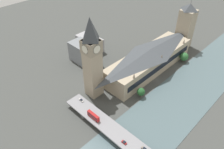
{
  "coord_description": "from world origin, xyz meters",
  "views": [
    {
      "loc": [
        -84.4,
        150.06,
        135.75
      ],
      "look_at": [
        22.34,
        41.26,
        17.22
      ],
      "focal_mm": 35.0,
      "sensor_mm": 36.0,
      "label": 1
    }
  ],
  "objects": [
    {
      "name": "victoria_tower",
      "position": [
        17.16,
        -74.1,
        26.17
      ],
      "size": [
        15.58,
        15.58,
        56.33
      ],
      "color": "tan",
      "rests_on": "ground_plane"
    },
    {
      "name": "road_bridge",
      "position": [
        -30.06,
        77.34,
        4.58
      ],
      "size": [
        128.22,
        13.76,
        5.7
      ],
      "color": "slate",
      "rests_on": "ground_plane"
    },
    {
      "name": "car_northbound_mid",
      "position": [
        -27.37,
        79.97,
        6.46
      ],
      "size": [
        3.9,
        1.9,
        1.54
      ],
      "color": "maroon",
      "rests_on": "road_bridge"
    },
    {
      "name": "river_water",
      "position": [
        -30.06,
        0.0,
        0.15
      ],
      "size": [
        48.11,
        360.0,
        0.3
      ],
      "primitive_type": "cube",
      "color": "#4C6066",
      "rests_on": "ground_plane"
    },
    {
      "name": "car_northbound_lead",
      "position": [
        -40.49,
        74.17,
        6.39
      ],
      "size": [
        4.55,
        1.89,
        1.35
      ],
      "color": "slate",
      "rests_on": "road_bridge"
    },
    {
      "name": "ground_plane",
      "position": [
        0.0,
        0.0,
        0.0
      ],
      "size": [
        600.0,
        600.0,
        0.0
      ],
      "primitive_type": "plane",
      "color": "#424442"
    },
    {
      "name": "double_decker_bus_lead",
      "position": [
        4.49,
        79.9,
        8.36
      ],
      "size": [
        11.83,
        2.48,
        4.81
      ],
      "color": "red",
      "rests_on": "road_bridge"
    },
    {
      "name": "city_block_center",
      "position": [
        90.47,
        8.98,
        8.06
      ],
      "size": [
        32.26,
        16.15,
        16.11
      ],
      "color": "#939399",
      "rests_on": "ground_plane"
    },
    {
      "name": "parliament_hall",
      "position": [
        17.11,
        -8.0,
        12.19
      ],
      "size": [
        28.67,
        108.63,
        24.55
      ],
      "color": "tan",
      "rests_on": "ground_plane"
    },
    {
      "name": "car_southbound_lead",
      "position": [
        25.9,
        74.57,
        6.46
      ],
      "size": [
        4.54,
        1.78,
        1.53
      ],
      "color": "silver",
      "rests_on": "road_bridge"
    },
    {
      "name": "city_block_west",
      "position": [
        75.5,
        29.83,
        10.76
      ],
      "size": [
        31.66,
        18.2,
        21.52
      ],
      "color": "slate",
      "rests_on": "ground_plane"
    },
    {
      "name": "tree_embankment_mid",
      "position": [
        -3.04,
        30.76,
        5.96
      ],
      "size": [
        7.2,
        7.2,
        9.58
      ],
      "color": "brown",
      "rests_on": "ground_plane"
    },
    {
      "name": "tree_embankment_near",
      "position": [
        -1.5,
        -45.64,
        6.42
      ],
      "size": [
        9.15,
        9.15,
        11.0
      ],
      "color": "brown",
      "rests_on": "ground_plane"
    },
    {
      "name": "clock_tower",
      "position": [
        30.11,
        56.39,
        38.8
      ],
      "size": [
        13.37,
        13.37,
        73.22
      ],
      "color": "tan",
      "rests_on": "ground_plane"
    }
  ]
}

